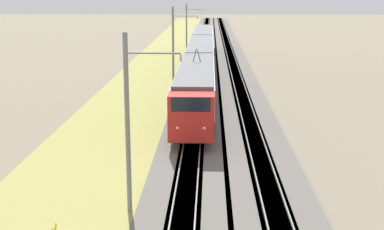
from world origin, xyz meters
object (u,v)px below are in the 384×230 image
(catenary_mast_near, at_px, (129,123))
(catenary_mast_mid, at_px, (174,49))
(passenger_train, at_px, (201,56))
(catenary_mast_far, at_px, (187,29))

(catenary_mast_near, xyz_separation_m, catenary_mast_mid, (29.61, 0.00, 0.05))
(passenger_train, height_order, catenary_mast_mid, catenary_mast_mid)
(passenger_train, distance_m, catenary_mast_near, 38.93)
(catenary_mast_near, bearing_deg, passenger_train, -3.65)
(catenary_mast_mid, bearing_deg, passenger_train, -15.05)
(catenary_mast_mid, distance_m, catenary_mast_far, 29.61)
(catenary_mast_near, height_order, catenary_mast_mid, catenary_mast_mid)
(catenary_mast_near, distance_m, catenary_mast_far, 59.22)
(passenger_train, xyz_separation_m, catenary_mast_near, (-38.81, 2.47, 1.86))
(passenger_train, height_order, catenary_mast_far, catenary_mast_far)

